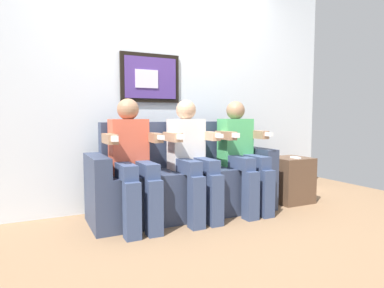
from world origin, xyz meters
name	(u,v)px	position (x,y,z in m)	size (l,w,h in m)	color
ground_plane	(199,223)	(0.00, 0.00, 0.00)	(5.48, 5.48, 0.00)	#8C6B4C
back_wall_assembly	(166,84)	(-0.01, 0.76, 1.30)	(4.21, 0.10, 2.60)	silver
couch	(184,182)	(0.00, 0.33, 0.31)	(1.81, 0.58, 0.90)	#333D56
person_on_left	(133,157)	(-0.56, 0.16, 0.61)	(0.46, 0.56, 1.11)	#D8593F
person_in_middle	(192,154)	(0.00, 0.16, 0.61)	(0.46, 0.56, 1.11)	white
person_on_right	(242,151)	(0.56, 0.16, 0.61)	(0.46, 0.56, 1.11)	#4CB266
side_table_right	(290,180)	(1.26, 0.22, 0.25)	(0.40, 0.40, 0.50)	brown
spare_remote_on_table	(296,158)	(1.24, 0.12, 0.51)	(0.04, 0.13, 0.02)	white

